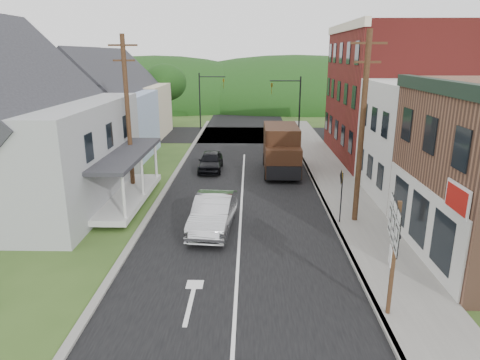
# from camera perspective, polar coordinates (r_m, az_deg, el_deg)

# --- Properties ---
(ground) EXTENTS (120.00, 120.00, 0.00)m
(ground) POSITION_cam_1_polar(r_m,az_deg,el_deg) (18.02, -0.20, -9.71)
(ground) COLOR #2D4719
(ground) RESTS_ON ground
(road) EXTENTS (9.00, 90.00, 0.02)m
(road) POSITION_cam_1_polar(r_m,az_deg,el_deg) (27.35, 0.36, -0.42)
(road) COLOR black
(road) RESTS_ON ground
(cross_road) EXTENTS (60.00, 9.00, 0.02)m
(cross_road) POSITION_cam_1_polar(r_m,az_deg,el_deg) (43.89, 0.74, 6.05)
(cross_road) COLOR black
(cross_road) RESTS_ON ground
(sidewalk_right) EXTENTS (2.80, 55.00, 0.15)m
(sidewalk_right) POSITION_cam_1_polar(r_m,az_deg,el_deg) (26.00, 13.40, -1.62)
(sidewalk_right) COLOR slate
(sidewalk_right) RESTS_ON ground
(curb_right) EXTENTS (0.20, 55.00, 0.15)m
(curb_right) POSITION_cam_1_polar(r_m,az_deg,el_deg) (25.75, 10.46, -1.61)
(curb_right) COLOR slate
(curb_right) RESTS_ON ground
(curb_left) EXTENTS (0.30, 55.00, 0.12)m
(curb_left) POSITION_cam_1_polar(r_m,az_deg,el_deg) (25.92, -10.05, -1.50)
(curb_left) COLOR slate
(curb_left) RESTS_ON ground
(storefront_white) EXTENTS (8.00, 7.00, 6.50)m
(storefront_white) POSITION_cam_1_polar(r_m,az_deg,el_deg) (26.46, 25.63, 4.62)
(storefront_white) COLOR silver
(storefront_white) RESTS_ON ground
(storefront_red) EXTENTS (8.00, 12.00, 10.00)m
(storefront_red) POSITION_cam_1_polar(r_m,az_deg,el_deg) (35.02, 19.75, 10.71)
(storefront_red) COLOR maroon
(storefront_red) RESTS_ON ground
(house_gray) EXTENTS (10.20, 12.24, 8.35)m
(house_gray) POSITION_cam_1_polar(r_m,az_deg,el_deg) (25.68, -27.83, 6.27)
(house_gray) COLOR #999B9E
(house_gray) RESTS_ON ground
(house_blue) EXTENTS (7.14, 8.16, 7.28)m
(house_blue) POSITION_cam_1_polar(r_m,az_deg,el_deg) (35.34, -17.78, 8.79)
(house_blue) COLOR #9CB1D5
(house_blue) RESTS_ON ground
(house_cream) EXTENTS (7.14, 8.16, 7.28)m
(house_cream) POSITION_cam_1_polar(r_m,az_deg,el_deg) (44.03, -14.66, 10.41)
(house_cream) COLOR beige
(house_cream) RESTS_ON ground
(utility_pole_right) EXTENTS (1.60, 0.26, 9.00)m
(utility_pole_right) POSITION_cam_1_polar(r_m,az_deg,el_deg) (20.60, 15.94, 6.65)
(utility_pole_right) COLOR #472D19
(utility_pole_right) RESTS_ON ground
(utility_pole_left) EXTENTS (1.60, 0.26, 9.00)m
(utility_pole_left) POSITION_cam_1_polar(r_m,az_deg,el_deg) (25.35, -14.72, 8.48)
(utility_pole_left) COLOR #472D19
(utility_pole_left) RESTS_ON ground
(traffic_signal_right) EXTENTS (2.87, 0.20, 6.00)m
(traffic_signal_right) POSITION_cam_1_polar(r_m,az_deg,el_deg) (40.07, 6.97, 10.36)
(traffic_signal_right) COLOR black
(traffic_signal_right) RESTS_ON ground
(traffic_signal_left) EXTENTS (2.87, 0.20, 6.00)m
(traffic_signal_left) POSITION_cam_1_polar(r_m,az_deg,el_deg) (47.09, -4.54, 11.33)
(traffic_signal_left) COLOR black
(traffic_signal_left) RESTS_ON ground
(tree_left_c) EXTENTS (5.80, 5.80, 8.41)m
(tree_left_c) POSITION_cam_1_polar(r_m,az_deg,el_deg) (41.10, -27.53, 11.87)
(tree_left_c) COLOR #382616
(tree_left_c) RESTS_ON ground
(tree_left_d) EXTENTS (4.80, 4.80, 6.94)m
(tree_left_d) POSITION_cam_1_polar(r_m,az_deg,el_deg) (49.17, -9.98, 12.67)
(tree_left_d) COLOR #382616
(tree_left_d) RESTS_ON ground
(forested_ridge) EXTENTS (90.00, 30.00, 16.00)m
(forested_ridge) POSITION_cam_1_polar(r_m,az_deg,el_deg) (71.61, 0.99, 10.11)
(forested_ridge) COLOR #16320F
(forested_ridge) RESTS_ON ground
(silver_sedan) EXTENTS (2.10, 5.02, 1.62)m
(silver_sedan) POSITION_cam_1_polar(r_m,az_deg,el_deg) (20.03, -3.60, -4.45)
(silver_sedan) COLOR #B4B5B9
(silver_sedan) RESTS_ON ground
(dark_sedan) EXTENTS (1.60, 3.96, 1.35)m
(dark_sedan) POSITION_cam_1_polar(r_m,az_deg,el_deg) (30.20, -3.94, 2.50)
(dark_sedan) COLOR black
(dark_sedan) RESTS_ON ground
(delivery_van) EXTENTS (2.40, 5.72, 3.19)m
(delivery_van) POSITION_cam_1_polar(r_m,az_deg,el_deg) (29.56, 5.51, 4.03)
(delivery_van) COLOR black
(delivery_van) RESTS_ON ground
(route_sign_cluster) EXTENTS (0.48, 2.09, 3.71)m
(route_sign_cluster) POSITION_cam_1_polar(r_m,az_deg,el_deg) (13.67, 19.79, -7.83)
(route_sign_cluster) COLOR #472D19
(route_sign_cluster) RESTS_ON sidewalk_right
(warning_sign) EXTENTS (0.11, 0.73, 2.62)m
(warning_sign) POSITION_cam_1_polar(r_m,az_deg,el_deg) (20.73, 13.35, -1.17)
(warning_sign) COLOR black
(warning_sign) RESTS_ON sidewalk_right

